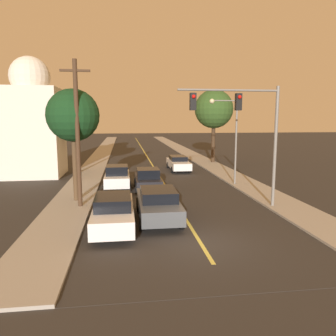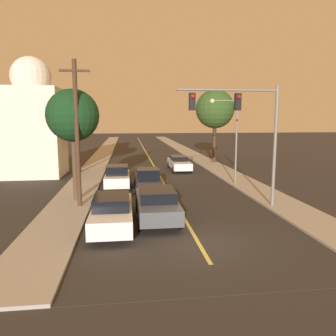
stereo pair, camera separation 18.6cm
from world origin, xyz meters
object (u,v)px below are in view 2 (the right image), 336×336
(car_near_lane_front, at_px, (157,203))
(traffic_signal_mast, at_px, (245,121))
(car_near_lane_second, at_px, (148,179))
(car_outer_lane_front, at_px, (112,211))
(tree_right_near, at_px, (215,109))
(streetlamp_right, at_px, (229,129))
(tree_left_far, at_px, (77,116))
(domed_building_left, at_px, (34,123))
(car_far_oncoming, at_px, (179,163))
(tree_left_near, at_px, (73,116))
(car_outer_lane_second, at_px, (117,177))
(utility_pole_left, at_px, (77,132))

(car_near_lane_front, height_order, traffic_signal_mast, traffic_signal_mast)
(car_near_lane_second, relative_size, car_outer_lane_front, 0.81)
(traffic_signal_mast, bearing_deg, tree_right_near, 79.67)
(traffic_signal_mast, bearing_deg, streetlamp_right, 79.62)
(tree_left_far, distance_m, domed_building_left, 3.73)
(car_far_oncoming, xyz_separation_m, tree_left_near, (-8.13, -11.37, 4.43))
(traffic_signal_mast, height_order, tree_right_near, tree_right_near)
(traffic_signal_mast, bearing_deg, car_outer_lane_second, 137.54)
(car_outer_lane_front, distance_m, domed_building_left, 17.19)
(car_outer_lane_front, height_order, streetlamp_right, streetlamp_right)
(car_near_lane_second, height_order, traffic_signal_mast, traffic_signal_mast)
(car_outer_lane_front, xyz_separation_m, domed_building_left, (-7.26, 15.10, 3.85))
(utility_pole_left, bearing_deg, streetlamp_right, 25.95)
(car_near_lane_second, bearing_deg, tree_right_near, 57.63)
(car_outer_lane_second, distance_m, tree_left_far, 8.82)
(traffic_signal_mast, distance_m, utility_pole_left, 9.19)
(car_far_oncoming, bearing_deg, streetlamp_right, 107.88)
(tree_left_far, bearing_deg, streetlamp_right, -30.25)
(car_outer_lane_front, height_order, tree_left_far, tree_left_far)
(car_near_lane_second, height_order, car_outer_lane_front, car_outer_lane_front)
(tree_left_far, relative_size, tree_right_near, 0.83)
(tree_right_near, bearing_deg, car_outer_lane_second, -130.71)
(car_outer_lane_second, bearing_deg, utility_pole_left, -110.95)
(car_near_lane_front, distance_m, domed_building_left, 17.36)
(car_near_lane_second, distance_m, car_outer_lane_front, 8.27)
(tree_left_near, distance_m, tree_left_far, 10.61)
(car_near_lane_second, xyz_separation_m, car_outer_lane_second, (-2.16, 0.95, 0.06))
(traffic_signal_mast, height_order, streetlamp_right, traffic_signal_mast)
(domed_building_left, bearing_deg, tree_right_near, 18.79)
(traffic_signal_mast, xyz_separation_m, streetlamp_right, (1.16, 6.31, -0.61))
(car_near_lane_front, relative_size, car_outer_lane_second, 1.24)
(utility_pole_left, bearing_deg, tree_right_near, 54.30)
(car_near_lane_second, distance_m, traffic_signal_mast, 8.49)
(domed_building_left, bearing_deg, utility_pole_left, -65.01)
(tree_left_far, bearing_deg, tree_left_near, -83.29)
(car_near_lane_front, xyz_separation_m, car_outer_lane_front, (-2.16, -1.03, -0.04))
(car_outer_lane_front, height_order, car_far_oncoming, car_outer_lane_front)
(car_near_lane_second, xyz_separation_m, car_outer_lane_front, (-2.16, -7.98, 0.03))
(utility_pole_left, distance_m, domed_building_left, 12.51)
(tree_left_near, bearing_deg, domed_building_left, 116.08)
(car_near_lane_front, height_order, car_outer_lane_front, car_near_lane_front)
(car_outer_lane_second, height_order, streetlamp_right, streetlamp_right)
(streetlamp_right, distance_m, domed_building_left, 16.77)
(car_near_lane_second, bearing_deg, streetlamp_right, 7.18)
(car_outer_lane_second, xyz_separation_m, car_far_oncoming, (5.75, 7.57, -0.10))
(car_near_lane_second, bearing_deg, utility_pole_left, -134.51)
(streetlamp_right, bearing_deg, tree_left_far, 149.75)
(car_far_oncoming, relative_size, tree_left_near, 0.77)
(traffic_signal_mast, bearing_deg, tree_left_near, 164.10)
(car_outer_lane_front, bearing_deg, car_outer_lane_second, 90.00)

